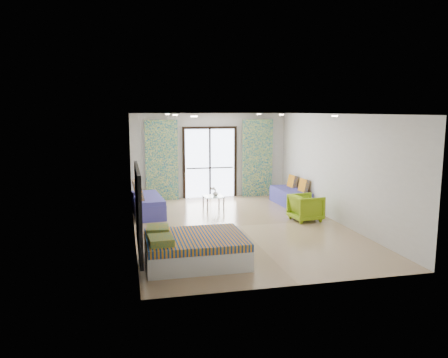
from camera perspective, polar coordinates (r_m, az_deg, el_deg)
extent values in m
cube|color=black|center=(13.94, -1.88, 6.71)|extent=(1.76, 0.08, 0.08)
cube|color=black|center=(13.90, -5.26, 1.95)|extent=(0.08, 0.08, 2.20)
cube|color=black|center=(14.22, 1.47, 2.14)|extent=(0.08, 0.08, 2.20)
cube|color=black|center=(14.03, -1.85, 2.05)|extent=(0.05, 0.06, 2.20)
cube|color=#595451|center=(14.07, -1.87, 1.46)|extent=(1.52, 0.03, 0.04)
cube|color=silver|center=(13.67, -8.14, 2.42)|extent=(1.00, 0.10, 2.50)
cube|color=silver|center=(14.26, 4.38, 2.75)|extent=(1.00, 0.10, 2.50)
cylinder|color=#FFE0B2|center=(8.07, -3.93, 8.16)|extent=(0.12, 0.12, 0.02)
cylinder|color=#FFE0B2|center=(8.94, 14.27, 7.98)|extent=(0.12, 0.12, 0.02)
cylinder|color=#FFE0B2|center=(11.04, -6.39, 8.32)|extent=(0.12, 0.12, 0.02)
cylinder|color=#FFE0B2|center=(11.70, 7.52, 8.33)|extent=(0.12, 0.12, 0.02)
cylinder|color=#FFE0B2|center=(13.03, -7.40, 8.38)|extent=(0.12, 0.12, 0.02)
cylinder|color=#FFE0B2|center=(13.59, 4.56, 8.44)|extent=(0.12, 0.12, 0.02)
cube|color=black|center=(7.86, -11.13, -3.93)|extent=(0.06, 2.10, 1.50)
cube|color=silver|center=(9.08, -11.45, -2.21)|extent=(0.02, 0.10, 0.10)
cube|color=silver|center=(8.18, -3.75, -9.58)|extent=(1.82, 1.46, 0.36)
cube|color=navy|center=(8.10, -3.77, -7.90)|extent=(1.80, 1.49, 0.14)
cube|color=#156051|center=(7.66, -8.26, -7.93)|extent=(0.44, 0.52, 0.13)
cube|color=#156051|center=(8.33, -8.65, -6.57)|extent=(0.44, 0.53, 0.13)
cube|color=#3F3D92|center=(11.97, -9.91, -3.62)|extent=(0.85, 1.88, 0.41)
cube|color=#3F3D92|center=(11.92, -9.94, -2.43)|extent=(0.84, 1.84, 0.10)
cube|color=navy|center=(11.43, -10.95, -1.75)|extent=(0.24, 0.47, 0.42)
cube|color=navy|center=(12.27, -11.41, -1.04)|extent=(0.24, 0.47, 0.42)
cube|color=#3F3D92|center=(13.14, 8.65, -2.54)|extent=(0.75, 1.72, 0.38)
cube|color=#3F3D92|center=(13.09, 8.67, -1.54)|extent=(0.73, 1.69, 0.09)
cube|color=navy|center=(12.81, 10.39, -0.83)|extent=(0.21, 0.43, 0.39)
cube|color=navy|center=(13.51, 8.91, -0.29)|extent=(0.21, 0.43, 0.39)
cylinder|color=silver|center=(12.23, -2.17, -3.36)|extent=(0.05, 0.05, 0.35)
cylinder|color=silver|center=(12.36, -0.04, -3.22)|extent=(0.05, 0.05, 0.35)
cylinder|color=silver|center=(12.68, -2.73, -2.92)|extent=(0.05, 0.05, 0.35)
cylinder|color=silver|center=(12.81, -0.67, -2.79)|extent=(0.05, 0.05, 0.35)
cube|color=#8CA59E|center=(12.48, -1.40, -2.28)|extent=(0.59, 0.59, 0.02)
sphere|color=white|center=(12.46, -1.21, -1.39)|extent=(0.06, 0.06, 0.06)
sphere|color=white|center=(12.49, -1.46, -1.29)|extent=(0.06, 0.06, 0.06)
sphere|color=white|center=(12.43, -1.60, -1.25)|extent=(0.06, 0.06, 0.06)
sphere|color=white|center=(12.40, -1.35, -1.20)|extent=(0.06, 0.06, 0.06)
imported|color=white|center=(12.46, -1.13, -1.88)|extent=(0.18, 0.19, 0.16)
imported|color=#86AA16|center=(11.31, 10.65, -3.52)|extent=(0.75, 0.79, 0.74)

